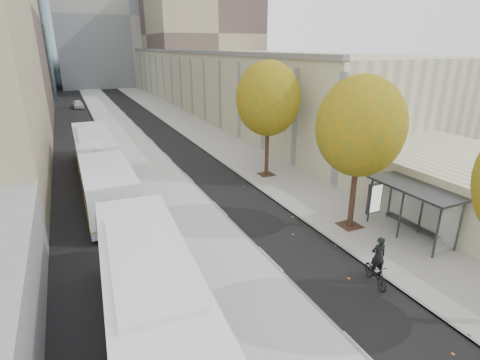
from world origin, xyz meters
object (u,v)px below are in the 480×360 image
bus_far (99,164)px  cyclist (377,267)px  bus_shelter (418,195)px  distant_car (78,104)px

bus_far → cyclist: bus_far is taller
bus_far → cyclist: bearing=-61.8°
bus_shelter → cyclist: 5.22m
cyclist → distant_car: size_ratio=0.59×
cyclist → distant_car: 53.25m
bus_far → distant_car: bus_far is taller
bus_far → cyclist: 18.24m
cyclist → bus_shelter: bearing=41.4°
bus_shelter → bus_far: 19.04m
bus_shelter → cyclist: (-4.48, -2.27, -1.43)m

